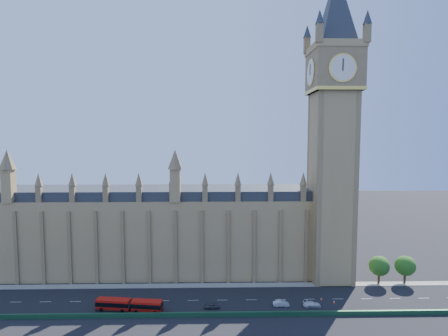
{
  "coord_description": "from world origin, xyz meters",
  "views": [
    {
      "loc": [
        2.55,
        -92.29,
        44.08
      ],
      "look_at": [
        4.7,
        10.0,
        35.54
      ],
      "focal_mm": 28.0,
      "sensor_mm": 36.0,
      "label": 1
    }
  ],
  "objects_px": {
    "red_bus": "(129,305)",
    "car_grey": "(212,306)",
    "car_silver": "(281,304)",
    "car_white": "(312,304)"
  },
  "relations": [
    {
      "from": "red_bus",
      "to": "car_grey",
      "type": "height_order",
      "value": "red_bus"
    },
    {
      "from": "car_silver",
      "to": "red_bus",
      "type": "bearing_deg",
      "value": 92.88
    },
    {
      "from": "car_white",
      "to": "car_grey",
      "type": "bearing_deg",
      "value": 88.75
    },
    {
      "from": "red_bus",
      "to": "car_silver",
      "type": "distance_m",
      "value": 39.55
    },
    {
      "from": "red_bus",
      "to": "car_grey",
      "type": "xyz_separation_m",
      "value": [
        21.35,
        0.82,
        -0.84
      ]
    },
    {
      "from": "car_grey",
      "to": "car_silver",
      "type": "height_order",
      "value": "car_silver"
    },
    {
      "from": "car_silver",
      "to": "car_white",
      "type": "distance_m",
      "value": 8.06
    },
    {
      "from": "red_bus",
      "to": "car_silver",
      "type": "relative_size",
      "value": 4.09
    },
    {
      "from": "car_grey",
      "to": "car_white",
      "type": "height_order",
      "value": "car_grey"
    },
    {
      "from": "red_bus",
      "to": "car_white",
      "type": "relative_size",
      "value": 3.81
    }
  ]
}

